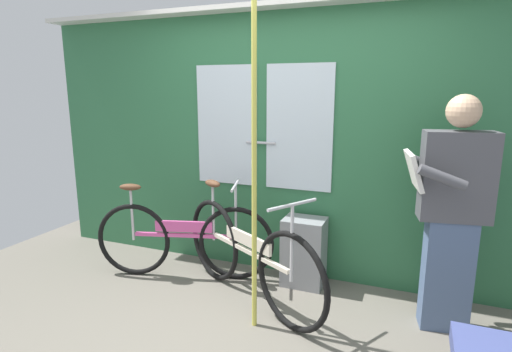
# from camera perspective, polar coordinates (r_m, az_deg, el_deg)

# --- Properties ---
(ground_plane) EXTENTS (5.97, 4.04, 0.04)m
(ground_plane) POSITION_cam_1_polar(r_m,az_deg,el_deg) (3.08, -3.91, -22.08)
(ground_plane) COLOR #666056
(train_door_wall) EXTENTS (4.97, 0.28, 2.40)m
(train_door_wall) POSITION_cam_1_polar(r_m,az_deg,el_deg) (3.70, 3.86, 5.00)
(train_door_wall) COLOR #2D6B42
(train_door_wall) RESTS_ON ground_plane
(bicycle_near_door) EXTENTS (1.59, 0.60, 0.90)m
(bicycle_near_door) POSITION_cam_1_polar(r_m,az_deg,el_deg) (3.82, -10.12, -8.66)
(bicycle_near_door) COLOR black
(bicycle_near_door) RESTS_ON ground_plane
(bicycle_leaning_behind) EXTENTS (1.54, 0.93, 0.94)m
(bicycle_leaning_behind) POSITION_cam_1_polar(r_m,az_deg,el_deg) (3.36, -1.23, -10.99)
(bicycle_leaning_behind) COLOR black
(bicycle_leaning_behind) RESTS_ON ground_plane
(passenger_reading_newspaper) EXTENTS (0.60, 0.53, 1.67)m
(passenger_reading_newspaper) POSITION_cam_1_polar(r_m,az_deg,el_deg) (3.13, 25.67, -4.36)
(passenger_reading_newspaper) COLOR slate
(passenger_reading_newspaper) RESTS_ON ground_plane
(trash_bin_by_wall) EXTENTS (0.36, 0.28, 0.61)m
(trash_bin_by_wall) POSITION_cam_1_polar(r_m,az_deg,el_deg) (3.67, 6.70, -10.46)
(trash_bin_by_wall) COLOR gray
(trash_bin_by_wall) RESTS_ON ground_plane
(handrail_pole) EXTENTS (0.04, 0.04, 2.36)m
(handrail_pole) POSITION_cam_1_polar(r_m,az_deg,el_deg) (2.77, -0.25, 1.14)
(handrail_pole) COLOR #C6C14C
(handrail_pole) RESTS_ON ground_plane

